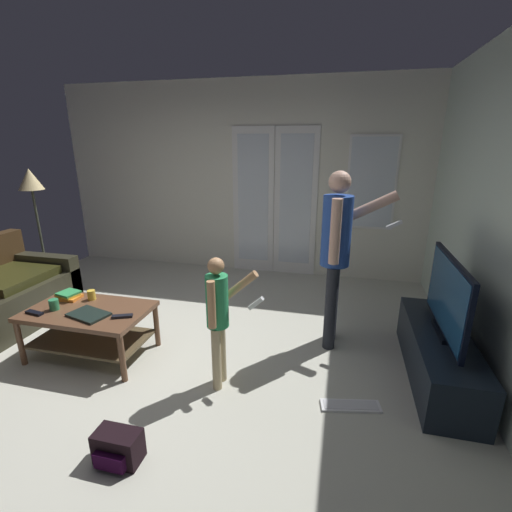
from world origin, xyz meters
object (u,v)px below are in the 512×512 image
at_px(coffee_table, 90,322).
at_px(cup_by_laptop, 92,295).
at_px(person_child, 219,312).
at_px(backpack, 118,447).
at_px(person_adult, 337,245).
at_px(book_stack, 68,295).
at_px(flat_screen_tv, 448,297).
at_px(floor_lamp, 32,188).
at_px(loose_keyboard, 351,406).
at_px(tv_stand, 438,355).
at_px(laptop_closed, 89,315).
at_px(cup_near_edge, 54,305).
at_px(dvd_remote_slim, 34,313).
at_px(tv_remote_black, 122,316).

bearing_deg(coffee_table, cup_by_laptop, 117.24).
relative_size(person_child, backpack, 3.82).
distance_m(person_adult, backpack, 2.28).
bearing_deg(book_stack, coffee_table, -25.18).
xyz_separation_m(coffee_table, book_stack, (-0.32, 0.15, 0.16)).
bearing_deg(person_child, flat_screen_tv, 16.78).
height_order(floor_lamp, loose_keyboard, floor_lamp).
distance_m(tv_stand, flat_screen_tv, 0.52).
distance_m(flat_screen_tv, floor_lamp, 4.81).
bearing_deg(floor_lamp, backpack, -41.48).
relative_size(person_adult, backpack, 5.86).
bearing_deg(person_child, laptop_closed, 178.81).
height_order(coffee_table, floor_lamp, floor_lamp).
height_order(coffee_table, flat_screen_tv, flat_screen_tv).
bearing_deg(floor_lamp, coffee_table, -37.83).
distance_m(loose_keyboard, cup_near_edge, 2.64).
bearing_deg(floor_lamp, tv_stand, -11.16).
distance_m(tv_stand, loose_keyboard, 0.90).
distance_m(tv_stand, cup_near_edge, 3.33).
bearing_deg(dvd_remote_slim, backpack, -23.15).
relative_size(coffee_table, person_child, 0.99).
height_order(laptop_closed, cup_by_laptop, cup_by_laptop).
bearing_deg(person_child, tv_remote_black, 175.93).
distance_m(flat_screen_tv, laptop_closed, 2.96).
bearing_deg(cup_near_edge, person_child, -2.02).
bearing_deg(laptop_closed, tv_stand, 25.06).
bearing_deg(floor_lamp, book_stack, -40.36).
height_order(coffee_table, dvd_remote_slim, dvd_remote_slim).
bearing_deg(cup_near_edge, backpack, -37.40).
bearing_deg(tv_stand, cup_by_laptop, -176.48).
height_order(loose_keyboard, tv_remote_black, tv_remote_black).
distance_m(backpack, tv_remote_black, 1.12).
bearing_deg(cup_by_laptop, floor_lamp, 144.83).
xyz_separation_m(person_adult, cup_near_edge, (-2.41, -0.80, -0.49)).
bearing_deg(cup_near_edge, loose_keyboard, -1.97).
bearing_deg(dvd_remote_slim, book_stack, 88.46).
distance_m(person_child, laptop_closed, 1.21).
bearing_deg(backpack, floor_lamp, 138.52).
bearing_deg(book_stack, flat_screen_tv, 3.99).
bearing_deg(person_child, dvd_remote_slim, -178.00).
height_order(person_child, book_stack, person_child).
height_order(coffee_table, cup_near_edge, cup_near_edge).
bearing_deg(person_child, person_adult, 45.47).
distance_m(coffee_table, person_adult, 2.34).
distance_m(flat_screen_tv, loose_keyboard, 1.14).
xyz_separation_m(floor_lamp, cup_by_laptop, (1.58, -1.12, -0.82)).
bearing_deg(backpack, tv_remote_black, 119.54).
height_order(tv_remote_black, book_stack, book_stack).
bearing_deg(tv_stand, coffee_table, -172.78).
bearing_deg(backpack, book_stack, 137.34).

